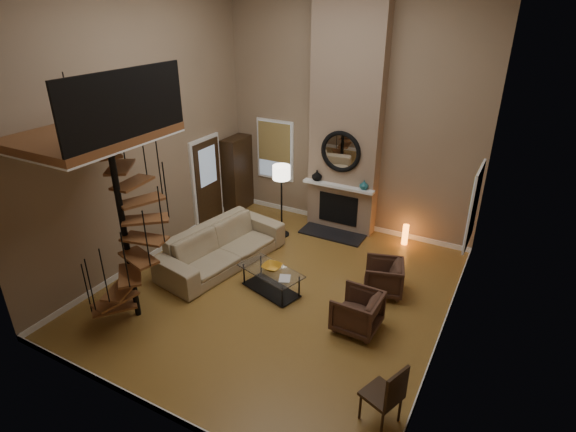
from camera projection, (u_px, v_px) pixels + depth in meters
The scene contains 32 objects.
ground at pixel (278, 291), 8.73m from camera, with size 6.00×6.50×0.01m, color #AA7E36.
back_wall at pixel (350, 112), 10.12m from camera, with size 6.00×0.02×5.50m, color #8D755A.
front_wall at pixel (127, 231), 4.96m from camera, with size 6.00×0.02×5.50m, color #8D755A.
left_wall at pixel (141, 129), 8.83m from camera, with size 0.02×6.50×5.50m, color #8D755A.
right_wall at pixel (467, 183), 6.25m from camera, with size 0.02×6.50×5.50m, color #8D755A.
baseboard_back at pixel (343, 221), 11.27m from camera, with size 6.00×0.02×0.12m, color white.
baseboard_front at pixel (158, 410), 6.13m from camera, with size 6.00×0.02×0.12m, color white.
baseboard_left at pixel (159, 250), 9.99m from camera, with size 0.02×6.50×0.12m, color white.
baseboard_right at pixel (439, 338), 7.41m from camera, with size 0.02×6.50×0.12m, color white.
chimney_breast at pixel (346, 114), 9.97m from camera, with size 1.60×0.38×5.50m, color #8B715A.
hearth at pixel (332, 234), 10.76m from camera, with size 1.50×0.60×0.04m, color black.
firebox at pixel (338, 209), 10.76m from camera, with size 0.95×0.02×0.72m, color black.
mantel at pixel (338, 186), 10.44m from camera, with size 1.70×0.18×0.06m, color white.
mirror_frame at pixel (341, 152), 10.14m from camera, with size 0.94×0.94×0.10m, color black.
mirror_disc at pixel (341, 152), 10.15m from camera, with size 0.80×0.80×0.01m, color white.
vase_left at pixel (317, 175), 10.64m from camera, with size 0.24×0.24×0.25m, color black.
vase_right at pixel (364, 185), 10.15m from camera, with size 0.20×0.20×0.21m, color #1B575F.
window_back at pixel (275, 149), 11.40m from camera, with size 1.02×0.06×1.52m.
window_right at pixel (474, 205), 8.33m from camera, with size 0.06×1.02×1.52m.
entry_door at pixel (207, 182), 10.97m from camera, with size 0.10×1.05×2.16m.
loft at pixel (96, 132), 6.79m from camera, with size 1.70×2.20×1.09m.
spiral_stair at pixel (124, 223), 7.30m from camera, with size 1.47×1.47×4.06m.
hutch at pixel (238, 174), 11.76m from camera, with size 0.40×0.85×1.89m, color #311F10.
sofa at pixel (222, 246), 9.48m from camera, with size 2.79×1.09×0.82m, color tan.
armchair_near at pixel (387, 277), 8.49m from camera, with size 0.68×0.70×0.64m, color #482D21.
armchair_far at pixel (361, 313), 7.54m from camera, with size 0.72×0.74×0.67m, color #482D21.
coffee_table at pixel (271, 278), 8.60m from camera, with size 1.35×0.93×0.45m.
bowl at pixel (272, 267), 8.55m from camera, with size 0.36×0.36×0.09m, color gold.
book at pixel (283, 279), 8.25m from camera, with size 0.20×0.27×0.03m, color gray.
floor_lamp at pixel (281, 178), 10.17m from camera, with size 0.39×0.39×1.71m.
accent_lamp at pixel (405, 234), 10.25m from camera, with size 0.13×0.13×0.47m, color orange.
side_chair at pixel (387, 394), 5.78m from camera, with size 0.57×0.56×0.96m.
Camera 1 is at (3.63, -6.30, 5.04)m, focal length 28.66 mm.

